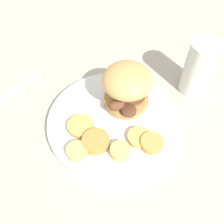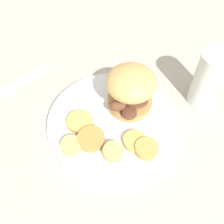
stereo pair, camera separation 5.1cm
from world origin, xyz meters
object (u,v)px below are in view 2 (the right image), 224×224
Objects in this scene: dinner_plate at (112,121)px; fork at (20,83)px; drinking_glass at (209,79)px; sandwich at (130,89)px.

dinner_plate is 1.71× the size of fork.
dinner_plate reaches higher than fork.
drinking_glass is (-0.34, -0.25, 0.06)m from fork.
dinner_plate is at bearing 91.13° from sandwich.
fork is (0.24, 0.07, -0.01)m from dinner_plate.
sandwich is 0.83× the size of drinking_glass.
drinking_glass is at bearing -126.17° from sandwich.
sandwich is 0.17m from drinking_glass.
sandwich reaches higher than dinner_plate.
sandwich reaches higher than fork.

